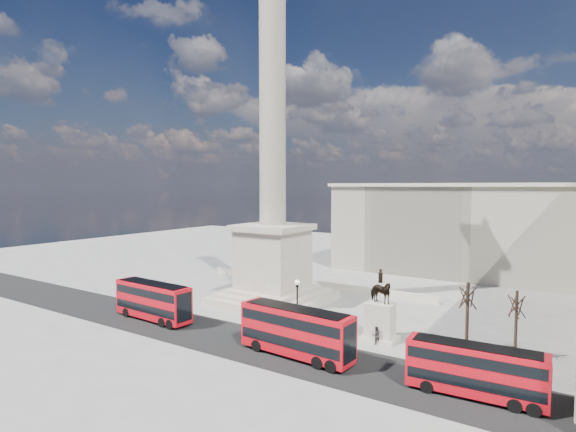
% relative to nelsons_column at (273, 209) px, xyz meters
% --- Properties ---
extents(ground, '(180.00, 180.00, 0.00)m').
position_rel_nelsons_column_xyz_m(ground, '(0.00, -5.00, -12.92)').
color(ground, '#999791').
rests_on(ground, ground).
extents(asphalt_road, '(120.00, 9.00, 0.01)m').
position_rel_nelsons_column_xyz_m(asphalt_road, '(5.00, -15.00, -12.91)').
color(asphalt_road, black).
rests_on(asphalt_road, ground).
extents(nelsons_column, '(14.00, 14.00, 49.85)m').
position_rel_nelsons_column_xyz_m(nelsons_column, '(0.00, 0.00, 0.00)').
color(nelsons_column, beige).
rests_on(nelsons_column, ground).
extents(balustrade_wall, '(40.00, 0.60, 1.10)m').
position_rel_nelsons_column_xyz_m(balustrade_wall, '(0.00, 11.00, -12.37)').
color(balustrade_wall, beige).
rests_on(balustrade_wall, ground).
extents(building_northeast, '(51.00, 17.00, 16.60)m').
position_rel_nelsons_column_xyz_m(building_northeast, '(20.00, 35.00, -4.59)').
color(building_northeast, beige).
rests_on(building_northeast, ground).
extents(red_bus_a, '(11.26, 3.13, 4.52)m').
position_rel_nelsons_column_xyz_m(red_bus_a, '(-7.06, -14.95, -10.55)').
color(red_bus_a, red).
rests_on(red_bus_a, ground).
extents(red_bus_b, '(11.70, 3.44, 4.68)m').
position_rel_nelsons_column_xyz_m(red_bus_b, '(13.50, -15.46, -10.46)').
color(red_bus_b, red).
rests_on(red_bus_b, ground).
extents(red_bus_c, '(10.13, 2.90, 4.06)m').
position_rel_nelsons_column_xyz_m(red_bus_c, '(29.25, -14.96, -10.79)').
color(red_bus_c, red).
rests_on(red_bus_c, ground).
extents(victorian_lamp, '(0.55, 0.55, 6.45)m').
position_rel_nelsons_column_xyz_m(victorian_lamp, '(11.26, -11.71, -9.12)').
color(victorian_lamp, black).
rests_on(victorian_lamp, ground).
extents(equestrian_statue, '(3.56, 2.67, 7.53)m').
position_rel_nelsons_column_xyz_m(equestrian_statue, '(18.38, -6.82, -10.34)').
color(equestrian_statue, beige).
rests_on(equestrian_statue, ground).
extents(bare_tree_near, '(1.60, 1.60, 6.98)m').
position_rel_nelsons_column_xyz_m(bare_tree_near, '(30.95, -5.69, -7.42)').
color(bare_tree_near, '#332319').
rests_on(bare_tree_near, ground).
extents(bare_tree_mid, '(1.90, 1.90, 7.20)m').
position_rel_nelsons_column_xyz_m(bare_tree_mid, '(26.71, -5.48, -7.24)').
color(bare_tree_mid, '#332319').
rests_on(bare_tree_mid, ground).
extents(pedestrian_walking, '(0.61, 0.46, 1.53)m').
position_rel_nelsons_column_xyz_m(pedestrian_walking, '(28.24, -11.50, -12.15)').
color(pedestrian_walking, '#2A2429').
rests_on(pedestrian_walking, ground).
extents(pedestrian_standing, '(1.13, 1.12, 1.84)m').
position_rel_nelsons_column_xyz_m(pedestrian_standing, '(18.50, -8.13, -12.00)').
color(pedestrian_standing, '#2A2429').
rests_on(pedestrian_standing, ground).
extents(pedestrian_crossing, '(0.64, 1.07, 1.71)m').
position_rel_nelsons_column_xyz_m(pedestrian_crossing, '(9.66, -11.11, -12.06)').
color(pedestrian_crossing, '#2A2429').
rests_on(pedestrian_crossing, ground).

